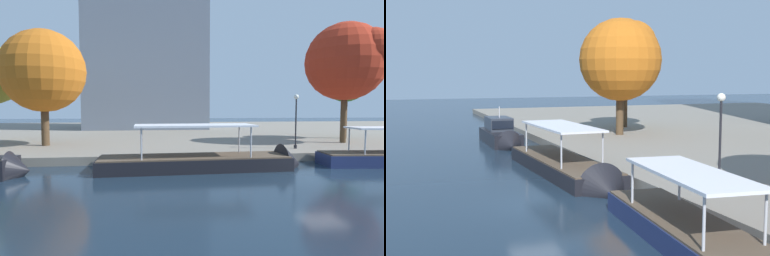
% 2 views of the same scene
% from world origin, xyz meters
% --- Properties ---
extents(ground_plane, '(220.00, 220.00, 0.00)m').
position_xyz_m(ground_plane, '(0.00, 0.00, 0.00)').
color(ground_plane, '#192838').
extents(motor_yacht_0, '(8.81, 2.50, 4.15)m').
position_xyz_m(motor_yacht_0, '(-21.54, 2.69, 0.65)').
color(motor_yacht_0, black).
rests_on(motor_yacht_0, ground_plane).
extents(tour_boat_1, '(13.92, 3.59, 4.23)m').
position_xyz_m(tour_boat_1, '(-5.98, 3.61, 0.35)').
color(tour_boat_1, black).
rests_on(tour_boat_1, ground_plane).
extents(tour_boat_2, '(12.28, 3.61, 3.71)m').
position_xyz_m(tour_boat_2, '(8.68, 3.50, 0.36)').
color(tour_boat_2, navy).
rests_on(tour_boat_2, ground_plane).
extents(lamp_post, '(0.41, 0.41, 4.65)m').
position_xyz_m(lamp_post, '(2.33, 8.63, 3.54)').
color(lamp_post, black).
rests_on(lamp_post, dock_promenade).
extents(tree_2, '(5.86, 5.86, 9.74)m').
position_xyz_m(tree_2, '(-26.11, 16.82, 7.33)').
color(tree_2, '#4C3823').
rests_on(tree_2, dock_promenade).
extents(tree_3, '(7.53, 7.53, 10.64)m').
position_xyz_m(tree_3, '(-19.75, 13.45, 7.75)').
color(tree_3, '#4C3823').
rests_on(tree_3, dock_promenade).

